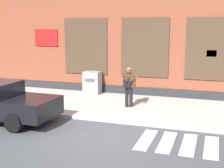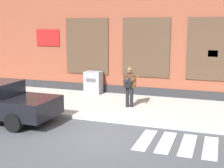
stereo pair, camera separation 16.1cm
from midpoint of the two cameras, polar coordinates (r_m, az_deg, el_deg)
The scene contains 5 objects.
ground_plane at distance 10.43m, azimuth -2.09°, elevation -9.64°, with size 160.00×160.00×0.00m, color #424449.
sidewalk at distance 13.83m, azimuth 3.44°, elevation -4.25°, with size 28.00×4.50×0.14m.
building_backdrop at distance 17.50m, azimuth 7.29°, elevation 10.84°, with size 28.00×4.06×7.42m.
busker at distance 13.38m, azimuth 2.75°, elevation -0.12°, with size 0.77×0.63×1.73m.
utility_box at distance 16.19m, azimuth -3.92°, elevation 0.28°, with size 0.85×0.66×1.15m.
Camera 1 is at (3.40, -9.17, 3.61)m, focal length 50.00 mm.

